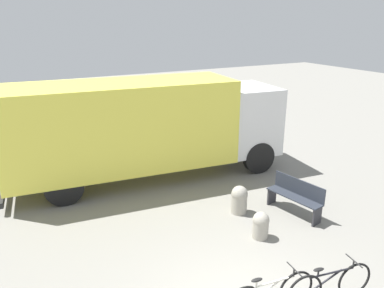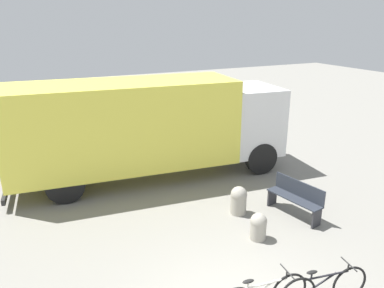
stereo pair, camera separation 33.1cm
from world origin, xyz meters
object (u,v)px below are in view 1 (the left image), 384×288
object	(u,v)px
delivery_truck	(146,125)
bicycle_far	(330,285)
bollard_near_bench	(261,225)
bollard_far_bench	(239,199)
park_bench	(296,195)

from	to	relation	value
delivery_truck	bicycle_far	xyz separation A→B (m)	(0.85, -7.06, -1.44)
bollard_near_bench	bollard_far_bench	xyz separation A→B (m)	(0.25, 1.26, 0.06)
bicycle_far	bollard_far_bench	world-z (taller)	bicycle_far
delivery_truck	bollard_far_bench	distance (m)	3.95
delivery_truck	park_bench	distance (m)	5.11
delivery_truck	bicycle_far	size ratio (longest dim) A/B	5.05
bollard_near_bench	bollard_far_bench	size ratio (longest dim) A/B	0.86
park_bench	bicycle_far	world-z (taller)	park_bench
delivery_truck	bollard_near_bench	xyz separation A→B (m)	(1.08, -4.70, -1.47)
bicycle_far	park_bench	bearing A→B (deg)	67.61
park_bench	delivery_truck	bearing A→B (deg)	22.59
bicycle_far	bollard_near_bench	world-z (taller)	bicycle_far
bicycle_far	bollard_near_bench	xyz separation A→B (m)	(0.23, 2.36, -0.03)
bicycle_far	delivery_truck	bearing A→B (deg)	106.55
bicycle_far	bollard_far_bench	xyz separation A→B (m)	(0.47, 3.62, 0.03)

